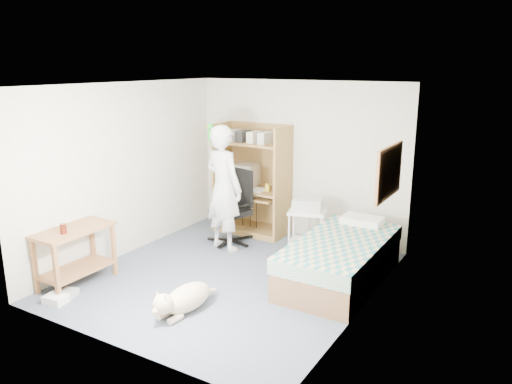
% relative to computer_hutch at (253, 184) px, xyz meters
% --- Properties ---
extents(floor, '(4.00, 4.00, 0.00)m').
position_rel_computer_hutch_xyz_m(floor, '(0.70, -1.74, -0.82)').
color(floor, '#4B5366').
rests_on(floor, ground).
extents(wall_back, '(3.60, 0.02, 2.50)m').
position_rel_computer_hutch_xyz_m(wall_back, '(0.70, 0.26, 0.43)').
color(wall_back, beige).
rests_on(wall_back, floor).
extents(wall_right, '(0.02, 4.00, 2.50)m').
position_rel_computer_hutch_xyz_m(wall_right, '(2.50, -1.74, 0.43)').
color(wall_right, beige).
rests_on(wall_right, floor).
extents(wall_left, '(0.02, 4.00, 2.50)m').
position_rel_computer_hutch_xyz_m(wall_left, '(-1.10, -1.74, 0.43)').
color(wall_left, beige).
rests_on(wall_left, floor).
extents(ceiling, '(3.60, 4.00, 0.02)m').
position_rel_computer_hutch_xyz_m(ceiling, '(0.70, -1.74, 1.68)').
color(ceiling, white).
rests_on(ceiling, wall_back).
extents(computer_hutch, '(1.20, 0.63, 1.80)m').
position_rel_computer_hutch_xyz_m(computer_hutch, '(0.00, 0.00, 0.00)').
color(computer_hutch, olive).
rests_on(computer_hutch, floor).
extents(bed, '(1.02, 2.02, 0.66)m').
position_rel_computer_hutch_xyz_m(bed, '(2.00, -1.12, -0.53)').
color(bed, brown).
rests_on(bed, floor).
extents(side_desk, '(0.50, 1.00, 0.75)m').
position_rel_computer_hutch_xyz_m(side_desk, '(-0.85, -2.94, -0.33)').
color(side_desk, brown).
rests_on(side_desk, floor).
extents(corkboard, '(0.04, 0.94, 0.66)m').
position_rel_computer_hutch_xyz_m(corkboard, '(2.47, -0.84, 0.63)').
color(corkboard, '#926441').
rests_on(corkboard, wall_right).
extents(office_chair, '(0.64, 0.65, 1.14)m').
position_rel_computer_hutch_xyz_m(office_chair, '(0.01, -0.60, -0.41)').
color(office_chair, black).
rests_on(office_chair, floor).
extents(person, '(0.78, 0.61, 1.90)m').
position_rel_computer_hutch_xyz_m(person, '(0.04, -0.91, 0.13)').
color(person, silver).
rests_on(person, floor).
extents(parrot, '(0.14, 0.24, 0.38)m').
position_rel_computer_hutch_xyz_m(parrot, '(-0.16, -0.90, 0.91)').
color(parrot, '#1A8A14').
rests_on(parrot, person).
extents(dog, '(0.38, 1.00, 0.37)m').
position_rel_computer_hutch_xyz_m(dog, '(0.79, -2.82, -0.66)').
color(dog, '#D6B48F').
rests_on(dog, floor).
extents(printer_cart, '(0.63, 0.56, 0.65)m').
position_rel_computer_hutch_xyz_m(printer_cart, '(1.18, -0.38, -0.39)').
color(printer_cart, white).
rests_on(printer_cart, floor).
extents(printer, '(0.49, 0.42, 0.18)m').
position_rel_computer_hutch_xyz_m(printer, '(1.18, -0.38, -0.09)').
color(printer, '#A7A8A3').
rests_on(printer, printer_cart).
extents(crt_monitor, '(0.43, 0.45, 0.37)m').
position_rel_computer_hutch_xyz_m(crt_monitor, '(-0.15, 0.01, 0.13)').
color(crt_monitor, beige).
rests_on(crt_monitor, computer_hutch).
extents(keyboard, '(0.46, 0.20, 0.03)m').
position_rel_computer_hutch_xyz_m(keyboard, '(-0.03, -0.16, -0.15)').
color(keyboard, beige).
rests_on(keyboard, computer_hutch).
extents(pencil_cup, '(0.08, 0.08, 0.12)m').
position_rel_computer_hutch_xyz_m(pencil_cup, '(0.33, -0.09, -0.00)').
color(pencil_cup, gold).
rests_on(pencil_cup, computer_hutch).
extents(drink_glass, '(0.08, 0.08, 0.12)m').
position_rel_computer_hutch_xyz_m(drink_glass, '(-0.80, -3.12, -0.01)').
color(drink_glass, '#42140A').
rests_on(drink_glass, side_desk).
extents(floor_box_a, '(0.28, 0.24, 0.10)m').
position_rel_computer_hutch_xyz_m(floor_box_a, '(-0.65, -3.44, -0.77)').
color(floor_box_a, white).
rests_on(floor_box_a, floor).
extents(floor_box_b, '(0.24, 0.26, 0.08)m').
position_rel_computer_hutch_xyz_m(floor_box_b, '(-0.66, -3.25, -0.78)').
color(floor_box_b, '#ABABA6').
rests_on(floor_box_b, floor).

